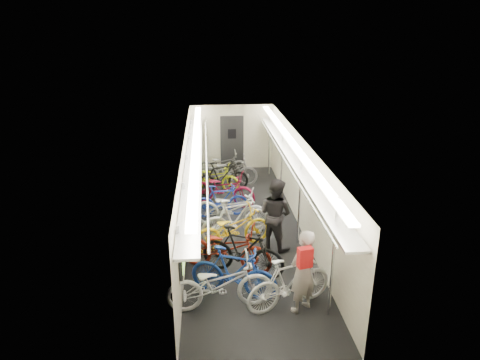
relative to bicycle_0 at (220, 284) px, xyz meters
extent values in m
plane|color=black|center=(0.76, 3.41, -0.53)|extent=(10.00, 10.00, 0.00)
plane|color=white|center=(0.76, 3.41, 1.87)|extent=(10.00, 10.00, 0.00)
plane|color=beige|center=(-0.74, 3.41, 0.67)|extent=(0.00, 10.00, 10.00)
plane|color=beige|center=(2.26, 3.41, 0.67)|extent=(0.00, 10.00, 10.00)
plane|color=beige|center=(0.76, 8.41, 0.67)|extent=(3.00, 0.00, 3.00)
plane|color=beige|center=(0.76, -1.59, 0.67)|extent=(3.00, 0.00, 3.00)
cube|color=black|center=(-0.70, 0.21, 0.72)|extent=(0.06, 1.10, 0.80)
cube|color=#9FD75E|center=(-0.66, 0.21, 0.72)|extent=(0.02, 0.96, 0.66)
cube|color=black|center=(-0.70, 2.41, 0.72)|extent=(0.06, 1.10, 0.80)
cube|color=#9FD75E|center=(-0.66, 2.41, 0.72)|extent=(0.02, 0.96, 0.66)
cube|color=black|center=(-0.70, 4.61, 0.72)|extent=(0.06, 1.10, 0.80)
cube|color=#9FD75E|center=(-0.66, 4.61, 0.72)|extent=(0.02, 0.96, 0.66)
cube|color=black|center=(-0.70, 6.81, 0.72)|extent=(0.06, 1.10, 0.80)
cube|color=#9FD75E|center=(-0.66, 6.81, 0.72)|extent=(0.02, 0.96, 0.66)
cube|color=yellow|center=(-0.69, 1.31, 0.77)|extent=(0.02, 0.22, 0.30)
cube|color=yellow|center=(-0.69, 3.51, 0.77)|extent=(0.02, 0.22, 0.30)
cube|color=yellow|center=(-0.69, 5.71, 0.77)|extent=(0.02, 0.22, 0.30)
cube|color=black|center=(0.76, 8.35, 0.47)|extent=(0.85, 0.08, 2.00)
cube|color=#999BA0|center=(-0.52, 3.41, 1.39)|extent=(0.40, 9.70, 0.05)
cube|color=#999BA0|center=(2.04, 3.41, 1.39)|extent=(0.40, 9.70, 0.05)
cylinder|color=silver|center=(-0.19, 3.41, 1.49)|extent=(0.04, 9.70, 0.04)
cylinder|color=silver|center=(1.71, 3.41, 1.49)|extent=(0.04, 9.70, 0.04)
cube|color=white|center=(-0.44, 3.41, 1.81)|extent=(0.18, 9.60, 0.04)
cube|color=white|center=(1.96, 3.41, 1.81)|extent=(0.18, 9.60, 0.04)
cylinder|color=silver|center=(2.01, -0.39, 0.67)|extent=(0.05, 0.05, 2.38)
cylinder|color=silver|center=(2.01, 2.41, 0.67)|extent=(0.05, 0.05, 2.38)
cylinder|color=silver|center=(2.01, 4.91, 0.67)|extent=(0.05, 0.05, 2.38)
cylinder|color=silver|center=(2.01, 7.41, 0.67)|extent=(0.05, 0.05, 2.38)
imported|color=silver|center=(0.00, 0.00, 0.00)|extent=(2.07, 0.86, 1.06)
imported|color=navy|center=(0.28, 0.36, 0.01)|extent=(1.86, 1.14, 1.08)
imported|color=maroon|center=(0.18, 1.33, 0.01)|extent=(2.19, 1.41, 1.09)
imported|color=black|center=(0.52, 1.13, 0.03)|extent=(1.93, 1.25, 1.13)
imported|color=yellow|center=(0.39, 2.33, -0.02)|extent=(2.06, 1.28, 1.02)
imported|color=silver|center=(0.49, 2.78, 0.03)|extent=(1.92, 1.10, 1.11)
imported|color=#A3A3A8|center=(0.43, 3.48, 0.00)|extent=(2.13, 1.23, 1.06)
imported|color=navy|center=(0.18, 4.14, -0.06)|extent=(1.61, 0.58, 0.95)
imported|color=maroon|center=(0.27, 4.94, -0.01)|extent=(2.11, 1.42, 1.05)
imported|color=black|center=(0.28, 5.88, 0.01)|extent=(1.87, 0.94, 1.08)
imported|color=#BECD13|center=(0.01, 6.11, -0.07)|extent=(1.86, 1.20, 0.92)
imported|color=silver|center=(1.32, -0.07, 0.01)|extent=(1.88, 1.12, 1.09)
imported|color=slate|center=(0.54, 6.59, -0.02)|extent=(1.97, 0.76, 1.02)
imported|color=#5D5E62|center=(0.36, 7.46, -0.07)|extent=(1.78, 0.67, 0.93)
imported|color=gray|center=(1.53, -0.18, 0.31)|extent=(0.73, 0.68, 1.68)
imported|color=black|center=(1.41, 2.28, 0.35)|extent=(1.08, 1.08, 1.77)
cube|color=#B21113|center=(1.49, -0.43, 0.75)|extent=(0.28, 0.19, 0.38)
camera|label=1|loc=(-0.18, -6.90, 4.62)|focal=32.00mm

